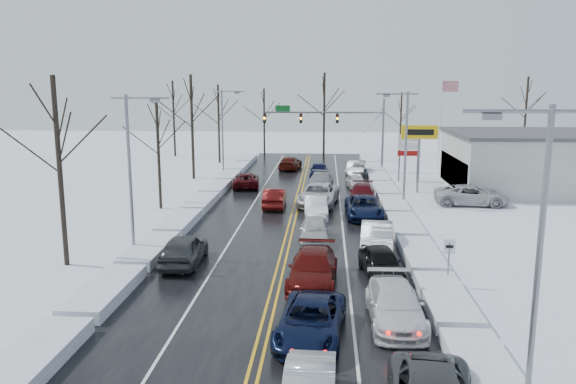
# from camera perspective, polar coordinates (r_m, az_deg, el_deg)

# --- Properties ---
(ground) EXTENTS (160.00, 160.00, 0.00)m
(ground) POSITION_cam_1_polar(r_m,az_deg,el_deg) (35.36, -0.00, -4.74)
(ground) COLOR white
(ground) RESTS_ON ground
(road_surface) EXTENTS (14.00, 84.00, 0.01)m
(road_surface) POSITION_cam_1_polar(r_m,az_deg,el_deg) (37.28, 0.21, -3.91)
(road_surface) COLOR black
(road_surface) RESTS_ON ground
(snow_bank_left) EXTENTS (1.94, 72.00, 0.60)m
(snow_bank_left) POSITION_cam_1_polar(r_m,az_deg,el_deg) (38.51, -11.17, -3.64)
(snow_bank_left) COLOR white
(snow_bank_left) RESTS_ON ground
(snow_bank_right) EXTENTS (1.94, 72.00, 0.60)m
(snow_bank_right) POSITION_cam_1_polar(r_m,az_deg,el_deg) (37.58, 11.88, -4.03)
(snow_bank_right) COLOR white
(snow_bank_right) RESTS_ON ground
(traffic_signal_mast) EXTENTS (13.28, 0.39, 8.00)m
(traffic_signal_mast) POSITION_cam_1_polar(r_m,az_deg,el_deg) (62.10, 4.98, 7.11)
(traffic_signal_mast) COLOR slate
(traffic_signal_mast) RESTS_ON ground
(tires_plus_sign) EXTENTS (3.20, 0.34, 6.00)m
(tires_plus_sign) POSITION_cam_1_polar(r_m,az_deg,el_deg) (50.83, 13.21, 5.49)
(tires_plus_sign) COLOR slate
(tires_plus_sign) RESTS_ON ground
(used_vehicles_sign) EXTENTS (2.20, 0.22, 4.65)m
(used_vehicles_sign) POSITION_cam_1_polar(r_m,az_deg,el_deg) (56.90, 12.19, 4.38)
(used_vehicles_sign) COLOR slate
(used_vehicles_sign) RESTS_ON ground
(speed_limit_sign) EXTENTS (0.55, 0.09, 2.35)m
(speed_limit_sign) POSITION_cam_1_polar(r_m,az_deg,el_deg) (27.77, 16.04, -6.07)
(speed_limit_sign) COLOR slate
(speed_limit_sign) RESTS_ON ground
(flagpole) EXTENTS (1.87, 1.20, 10.00)m
(flagpole) POSITION_cam_1_polar(r_m,az_deg,el_deg) (65.35, 15.38, 7.35)
(flagpole) COLOR silver
(flagpole) RESTS_ON ground
(dealership_building) EXTENTS (20.40, 12.40, 5.30)m
(dealership_building) POSITION_cam_1_polar(r_m,az_deg,el_deg) (56.72, 26.35, 2.80)
(dealership_building) COLOR beige
(dealership_building) RESTS_ON ground
(streetlight_se) EXTENTS (3.20, 0.25, 9.00)m
(streetlight_se) POSITION_cam_1_polar(r_m,az_deg,el_deg) (17.56, 23.71, -3.96)
(streetlight_se) COLOR slate
(streetlight_se) RESTS_ON ground
(streetlight_ne) EXTENTS (3.20, 0.25, 9.00)m
(streetlight_ne) POSITION_cam_1_polar(r_m,az_deg,el_deg) (44.57, 11.64, 5.24)
(streetlight_ne) COLOR slate
(streetlight_ne) RESTS_ON ground
(streetlight_sw) EXTENTS (3.20, 0.25, 9.00)m
(streetlight_sw) POSITION_cam_1_polar(r_m,az_deg,el_deg) (32.08, -15.49, 2.94)
(streetlight_sw) COLOR slate
(streetlight_sw) RESTS_ON ground
(streetlight_nw) EXTENTS (3.20, 0.25, 9.00)m
(streetlight_nw) POSITION_cam_1_polar(r_m,az_deg,el_deg) (59.09, -6.50, 6.73)
(streetlight_nw) COLOR slate
(streetlight_nw) RESTS_ON ground
(tree_left_b) EXTENTS (4.00, 4.00, 10.00)m
(tree_left_b) POSITION_cam_1_polar(r_m,az_deg,el_deg) (31.31, -22.42, 5.41)
(tree_left_b) COLOR #2D231C
(tree_left_b) RESTS_ON ground
(tree_left_c) EXTENTS (3.40, 3.40, 8.50)m
(tree_left_c) POSITION_cam_1_polar(r_m,az_deg,el_deg) (44.03, -13.11, 5.93)
(tree_left_c) COLOR #2D231C
(tree_left_c) RESTS_ON ground
(tree_left_d) EXTENTS (4.20, 4.20, 10.50)m
(tree_left_d) POSITION_cam_1_polar(r_m,az_deg,el_deg) (57.62, -9.77, 8.56)
(tree_left_d) COLOR #2D231C
(tree_left_d) RESTS_ON ground
(tree_left_e) EXTENTS (3.80, 3.80, 9.50)m
(tree_left_e) POSITION_cam_1_polar(r_m,az_deg,el_deg) (69.29, -7.08, 8.42)
(tree_left_e) COLOR #2D231C
(tree_left_e) RESTS_ON ground
(tree_far_a) EXTENTS (4.00, 4.00, 10.00)m
(tree_far_a) POSITION_cam_1_polar(r_m,az_deg,el_deg) (76.76, -11.58, 8.78)
(tree_far_a) COLOR #2D231C
(tree_far_a) RESTS_ON ground
(tree_far_b) EXTENTS (3.60, 3.60, 9.00)m
(tree_far_b) POSITION_cam_1_polar(r_m,az_deg,el_deg) (75.50, -2.44, 8.42)
(tree_far_b) COLOR #2D231C
(tree_far_b) RESTS_ON ground
(tree_far_c) EXTENTS (4.40, 4.40, 11.00)m
(tree_far_c) POSITION_cam_1_polar(r_m,az_deg,el_deg) (72.99, 3.71, 9.42)
(tree_far_c) COLOR #2D231C
(tree_far_c) RESTS_ON ground
(tree_far_d) EXTENTS (3.40, 3.40, 8.50)m
(tree_far_d) POSITION_cam_1_polar(r_m,az_deg,el_deg) (75.18, 11.42, 7.95)
(tree_far_d) COLOR #2D231C
(tree_far_d) RESTS_ON ground
(tree_far_e) EXTENTS (4.20, 4.20, 10.50)m
(tree_far_e) POSITION_cam_1_polar(r_m,az_deg,el_deg) (79.27, 23.08, 8.45)
(tree_far_e) COLOR #2D231C
(tree_far_e) RESTS_ON ground
(queued_car_2) EXTENTS (2.92, 5.43, 1.45)m
(queued_car_2) POSITION_cam_1_polar(r_m,az_deg,el_deg) (22.12, 2.31, -14.64)
(queued_car_2) COLOR black
(queued_car_2) RESTS_ON ground
(queued_car_3) EXTENTS (2.55, 5.65, 1.61)m
(queued_car_3) POSITION_cam_1_polar(r_m,az_deg,el_deg) (27.50, 2.54, -9.40)
(queued_car_3) COLOR #500C0A
(queued_car_3) RESTS_ON ground
(queued_car_4) EXTENTS (1.83, 4.46, 1.51)m
(queued_car_4) POSITION_cam_1_polar(r_m,az_deg,el_deg) (34.69, 2.70, -5.06)
(queued_car_4) COLOR silver
(queued_car_4) RESTS_ON ground
(queued_car_5) EXTENTS (1.88, 4.72, 1.53)m
(queued_car_5) POSITION_cam_1_polar(r_m,az_deg,el_deg) (40.85, 2.82, -2.61)
(queued_car_5) COLOR white
(queued_car_5) RESTS_ON ground
(queued_car_6) EXTENTS (3.57, 6.42, 1.70)m
(queued_car_6) POSITION_cam_1_polar(r_m,az_deg,el_deg) (45.11, 3.11, -1.32)
(queued_car_6) COLOR silver
(queued_car_6) RESTS_ON ground
(queued_car_7) EXTENTS (2.54, 5.66, 1.61)m
(queued_car_7) POSITION_cam_1_polar(r_m,az_deg,el_deg) (51.06, 3.30, 0.12)
(queued_car_7) COLOR #919398
(queued_car_7) RESTS_ON ground
(queued_car_8) EXTENTS (1.93, 4.57, 1.54)m
(queued_car_8) POSITION_cam_1_polar(r_m,az_deg,el_deg) (58.26, 3.13, 1.46)
(queued_car_8) COLOR black
(queued_car_8) RESTS_ON ground
(queued_car_11) EXTENTS (2.24, 5.31, 1.53)m
(queued_car_11) POSITION_cam_1_polar(r_m,az_deg,el_deg) (23.82, 10.75, -12.89)
(queued_car_11) COLOR white
(queued_car_11) RESTS_ON ground
(queued_car_12) EXTENTS (2.35, 4.60, 1.50)m
(queued_car_12) POSITION_cam_1_polar(r_m,az_deg,el_deg) (29.00, 9.39, -8.44)
(queued_car_12) COLOR black
(queued_car_12) RESTS_ON ground
(queued_car_13) EXTENTS (2.21, 5.24, 1.68)m
(queued_car_13) POSITION_cam_1_polar(r_m,az_deg,el_deg) (32.90, 8.96, -6.08)
(queued_car_13) COLOR #A6A9AE
(queued_car_13) RESTS_ON ground
(queued_car_14) EXTENTS (2.64, 5.53, 1.52)m
(queued_car_14) POSITION_cam_1_polar(r_m,az_deg,el_deg) (41.21, 7.67, -2.57)
(queued_car_14) COLOR black
(queued_car_14) RESTS_ON ground
(queued_car_15) EXTENTS (2.44, 5.19, 1.47)m
(queued_car_15) POSITION_cam_1_polar(r_m,az_deg,el_deg) (46.37, 7.52, -1.06)
(queued_car_15) COLOR #480910
(queued_car_15) RESTS_ON ground
(queued_car_16) EXTENTS (2.00, 4.03, 1.32)m
(queued_car_16) POSITION_cam_1_polar(r_m,az_deg,el_deg) (52.16, 6.96, 0.29)
(queued_car_16) COLOR silver
(queued_car_16) RESTS_ON ground
(queued_car_17) EXTENTS (2.38, 5.35, 1.71)m
(queued_car_17) POSITION_cam_1_polar(r_m,az_deg,el_deg) (58.91, 6.90, 1.51)
(queued_car_17) COLOR #404245
(queued_car_17) RESTS_ON ground
(oncoming_car_0) EXTENTS (1.69, 4.67, 1.53)m
(oncoming_car_0) POSITION_cam_1_polar(r_m,az_deg,el_deg) (44.21, -1.35, -1.56)
(oncoming_car_0) COLOR #4E0B0A
(oncoming_car_0) RESTS_ON ground
(oncoming_car_1) EXTENTS (2.86, 5.25, 1.40)m
(oncoming_car_1) POSITION_cam_1_polar(r_m,az_deg,el_deg) (52.85, -4.26, 0.48)
(oncoming_car_1) COLOR #43090E
(oncoming_car_1) RESTS_ON ground
(oncoming_car_2) EXTENTS (2.64, 5.29, 1.48)m
(oncoming_car_2) POSITION_cam_1_polar(r_m,az_deg,el_deg) (63.73, 0.23, 2.30)
(oncoming_car_2) COLOR #460F09
(oncoming_car_2) RESTS_ON ground
(oncoming_car_3) EXTENTS (2.05, 4.92, 1.66)m
(oncoming_car_3) POSITION_cam_1_polar(r_m,az_deg,el_deg) (30.98, -10.48, -7.21)
(oncoming_car_3) COLOR #393B3D
(oncoming_car_3) RESTS_ON ground
(parked_car_0) EXTENTS (5.97, 3.07, 1.61)m
(parked_car_0) POSITION_cam_1_polar(r_m,az_deg,el_deg) (47.32, 18.07, -1.27)
(parked_car_0) COLOR silver
(parked_car_0) RESTS_ON ground
(parked_car_1) EXTENTS (2.20, 4.81, 1.36)m
(parked_car_1) POSITION_cam_1_polar(r_m,az_deg,el_deg) (52.98, 19.76, -0.12)
(parked_car_1) COLOR black
(parked_car_1) RESTS_ON ground
(parked_car_2) EXTENTS (1.85, 4.12, 1.38)m
(parked_car_2) POSITION_cam_1_polar(r_m,az_deg,el_deg) (58.21, 16.39, 1.03)
(parked_car_2) COLOR black
(parked_car_2) RESTS_ON ground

